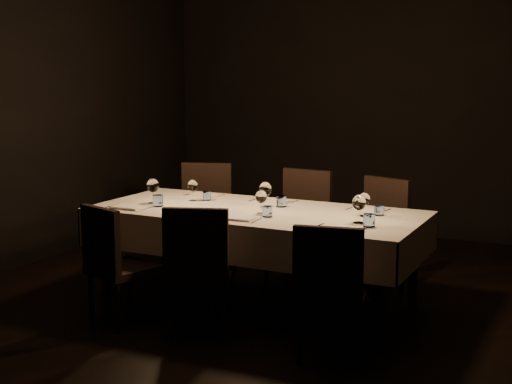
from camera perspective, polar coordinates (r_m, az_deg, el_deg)
The scene contains 14 objects.
room at distance 5.34m, azimuth 0.00°, elevation 6.35°, with size 5.01×6.01×3.01m.
dining_table at distance 5.45m, azimuth 0.00°, elevation -2.21°, with size 2.52×1.12×0.76m.
chair_near_left at distance 5.20m, azimuth -11.36°, elevation -5.23°, with size 0.52×0.52×0.87m.
place_setting_near_left at distance 5.67m, azimuth -8.75°, elevation -0.28°, with size 0.37×0.42×0.20m.
chair_near_center at distance 4.89m, azimuth -4.59°, elevation -5.77°, with size 0.56×0.56×0.91m.
place_setting_near_center at distance 5.18m, azimuth -0.00°, elevation -1.18°, with size 0.33×0.40×0.18m.
chair_near_right at distance 4.45m, azimuth 5.95°, elevation -7.48°, with size 0.50×0.50×0.89m.
place_setting_near_right at distance 4.90m, azimuth 7.94°, elevation -1.79°, with size 0.37×0.42×0.20m.
chair_far_left at distance 6.58m, azimuth -4.15°, elevation -1.57°, with size 0.59×0.59×0.97m.
place_setting_far_left at distance 5.91m, azimuth -4.54°, elevation 0.08°, with size 0.32×0.40×0.17m.
chair_far_center at distance 6.23m, azimuth 3.61°, elevation -2.24°, with size 0.49×0.49×0.96m.
place_setting_far_center at distance 5.60m, azimuth 1.24°, elevation -0.29°, with size 0.38×0.42×0.20m.
chair_far_right at distance 5.99m, azimuth 9.73°, elevation -2.94°, with size 0.58×0.58×0.94m.
place_setting_far_right at distance 5.32m, azimuth 9.02°, elevation -1.04°, with size 0.33×0.40×0.18m.
Camera 1 is at (2.37, -4.78, 1.78)m, focal length 50.00 mm.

